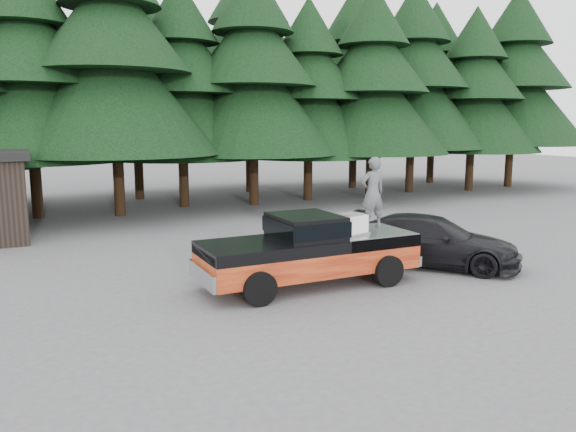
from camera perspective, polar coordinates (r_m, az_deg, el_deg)
name	(u,v)px	position (r m, az deg, el deg)	size (l,w,h in m)	color
ground	(262,298)	(14.09, -2.68, -8.30)	(120.00, 120.00, 0.00)	#4D4D4F
pickup_truck	(309,261)	(14.96, 2.12, -4.60)	(6.00, 2.04, 1.33)	#CD5521
truck_cab	(306,226)	(14.71, 1.80, -1.01)	(1.66, 1.90, 0.59)	black
air_compressor	(351,225)	(15.12, 6.39, -0.93)	(0.74, 0.61, 0.51)	silver
man_on_bed	(373,193)	(16.04, 8.61, 2.35)	(0.74, 0.48, 2.02)	#4C5153
parked_car	(431,241)	(17.59, 14.31, -2.46)	(2.12, 5.21, 1.51)	black
treeline	(133,54)	(30.28, -15.47, 15.60)	(60.15, 16.05, 17.50)	black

